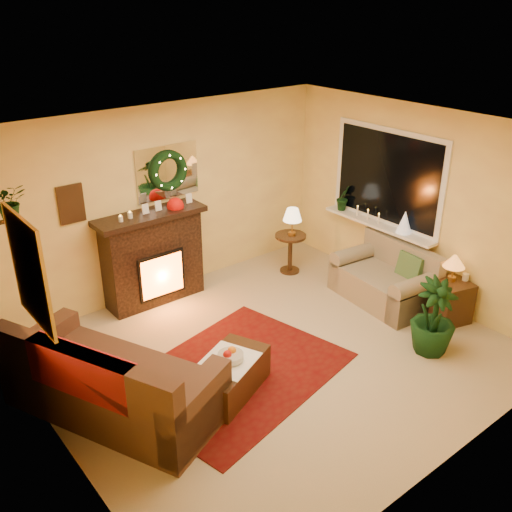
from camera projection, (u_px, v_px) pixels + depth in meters
floor at (275, 354)px, 6.70m from camera, size 5.00×5.00×0.00m
ceiling at (278, 134)px, 5.60m from camera, size 5.00×5.00×0.00m
wall_back at (169, 200)px, 7.74m from camera, size 5.00×5.00×0.00m
wall_front at (459, 346)px, 4.56m from camera, size 5.00×5.00×0.00m
wall_left at (48, 333)px, 4.74m from camera, size 4.50×4.50×0.00m
wall_right at (419, 205)px, 7.57m from camera, size 4.50×4.50×0.00m
area_rug at (236, 373)px, 6.37m from camera, size 2.67×2.22×0.01m
sofa at (113, 374)px, 5.65m from camera, size 1.75×2.37×0.93m
red_throw at (103, 365)px, 5.75m from camera, size 0.72×1.17×0.02m
fireplace at (153, 263)px, 7.67m from camera, size 1.32×0.43×1.21m
poinsettia at (175, 206)px, 7.52m from camera, size 0.23×0.23×0.23m
mantel_candle_a at (121, 223)px, 7.09m from camera, size 0.06×0.06×0.17m
mantel_candle_b at (130, 219)px, 7.20m from camera, size 0.06×0.06×0.19m
mantel_mirror at (168, 172)px, 7.56m from camera, size 0.92×0.02×0.72m
wreath at (169, 171)px, 7.52m from camera, size 0.55×0.11×0.55m
wall_art at (71, 204)px, 6.86m from camera, size 0.32×0.03×0.48m
gold_mirror at (29, 271)px, 4.77m from camera, size 0.03×0.84×1.00m
hanging_plant at (12, 218)px, 5.29m from camera, size 0.33×0.28×0.36m
loveseat at (384, 273)px, 7.70m from camera, size 0.94×1.45×0.80m
window_frame at (387, 177)px, 7.85m from camera, size 0.03×1.86×1.36m
window_glass at (387, 177)px, 7.84m from camera, size 0.02×1.70×1.22m
window_sill at (378, 225)px, 8.07m from camera, size 0.22×1.86×0.04m
mini_tree at (405, 222)px, 7.70m from camera, size 0.22×0.22×0.32m
sill_plant at (343, 197)px, 8.49m from camera, size 0.27×0.22×0.50m
side_table_round at (290, 252)px, 8.55m from camera, size 0.58×0.58×0.60m
lamp_cream at (292, 218)px, 8.30m from camera, size 0.28×0.28×0.43m
end_table_square at (449, 301)px, 7.30m from camera, size 0.55×0.55×0.55m
lamp_tiffany at (454, 267)px, 7.14m from camera, size 0.28×0.28×0.41m
coffee_table at (229, 375)px, 5.99m from camera, size 1.06×0.85×0.39m
fruit_bowl at (231, 356)px, 5.89m from camera, size 0.27×0.27×0.06m
floor_palm at (434, 318)px, 6.58m from camera, size 1.75×1.75×2.75m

